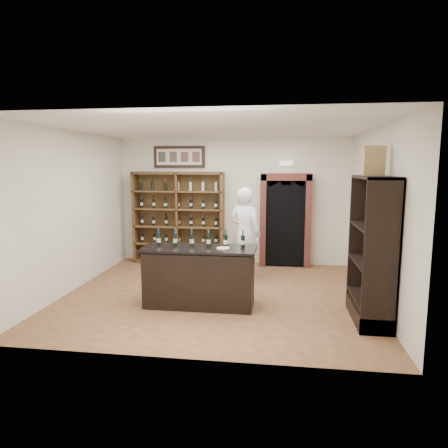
{
  "coord_description": "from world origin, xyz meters",
  "views": [
    {
      "loc": [
        1.1,
        -6.99,
        2.36
      ],
      "look_at": [
        0.09,
        0.3,
        1.27
      ],
      "focal_mm": 32.0,
      "sensor_mm": 36.0,
      "label": 1
    }
  ],
  "objects_px": {
    "counter_bottle_0": "(159,239)",
    "shopkeeper": "(245,234)",
    "tasting_counter": "(200,277)",
    "side_cabinet": "(373,272)",
    "wine_shelf": "(179,218)",
    "wine_crate": "(374,161)"
  },
  "relations": [
    {
      "from": "counter_bottle_0",
      "to": "shopkeeper",
      "type": "distance_m",
      "value": 2.12
    },
    {
      "from": "tasting_counter",
      "to": "shopkeeper",
      "type": "distance_m",
      "value": 1.87
    },
    {
      "from": "tasting_counter",
      "to": "side_cabinet",
      "type": "bearing_deg",
      "value": -6.28
    },
    {
      "from": "tasting_counter",
      "to": "side_cabinet",
      "type": "xyz_separation_m",
      "value": [
        2.72,
        -0.3,
        0.26
      ]
    },
    {
      "from": "wine_shelf",
      "to": "shopkeeper",
      "type": "distance_m",
      "value": 2.11
    },
    {
      "from": "wine_shelf",
      "to": "wine_crate",
      "type": "distance_m",
      "value": 5.04
    },
    {
      "from": "tasting_counter",
      "to": "counter_bottle_0",
      "type": "relative_size",
      "value": 6.27
    },
    {
      "from": "tasting_counter",
      "to": "shopkeeper",
      "type": "height_order",
      "value": "shopkeeper"
    },
    {
      "from": "counter_bottle_0",
      "to": "wine_crate",
      "type": "bearing_deg",
      "value": -2.83
    },
    {
      "from": "tasting_counter",
      "to": "counter_bottle_0",
      "type": "distance_m",
      "value": 0.95
    },
    {
      "from": "counter_bottle_0",
      "to": "shopkeeper",
      "type": "relative_size",
      "value": 0.16
    },
    {
      "from": "tasting_counter",
      "to": "counter_bottle_0",
      "type": "bearing_deg",
      "value": 174.51
    },
    {
      "from": "tasting_counter",
      "to": "counter_bottle_0",
      "type": "xyz_separation_m",
      "value": [
        -0.72,
        0.07,
        0.61
      ]
    },
    {
      "from": "tasting_counter",
      "to": "wine_crate",
      "type": "xyz_separation_m",
      "value": [
        2.7,
        -0.1,
        1.93
      ]
    },
    {
      "from": "counter_bottle_0",
      "to": "wine_crate",
      "type": "xyz_separation_m",
      "value": [
        3.42,
        -0.17,
        1.32
      ]
    },
    {
      "from": "tasting_counter",
      "to": "side_cabinet",
      "type": "relative_size",
      "value": 0.85
    },
    {
      "from": "wine_crate",
      "to": "side_cabinet",
      "type": "bearing_deg",
      "value": -83.65
    },
    {
      "from": "wine_shelf",
      "to": "wine_crate",
      "type": "xyz_separation_m",
      "value": [
        3.8,
        -3.03,
        1.32
      ]
    },
    {
      "from": "shopkeeper",
      "to": "wine_shelf",
      "type": "bearing_deg",
      "value": -10.79
    },
    {
      "from": "tasting_counter",
      "to": "counter_bottle_0",
      "type": "height_order",
      "value": "counter_bottle_0"
    },
    {
      "from": "tasting_counter",
      "to": "wine_crate",
      "type": "bearing_deg",
      "value": -2.12
    },
    {
      "from": "wine_crate",
      "to": "tasting_counter",
      "type": "bearing_deg",
      "value": 176.0
    }
  ]
}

